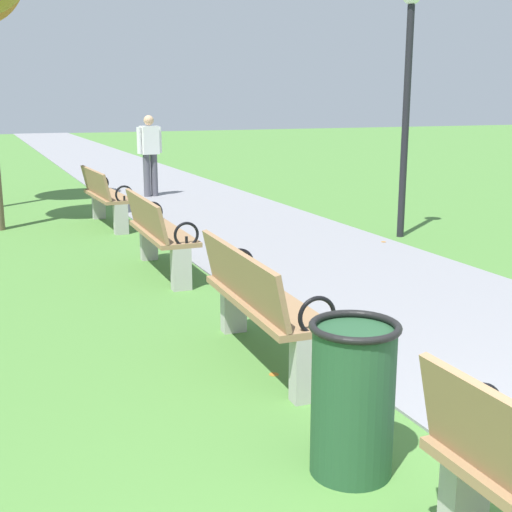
{
  "coord_description": "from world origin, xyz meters",
  "views": [
    {
      "loc": [
        -2.4,
        -1.33,
        1.96
      ],
      "look_at": [
        -0.05,
        4.27,
        0.55
      ],
      "focal_mm": 47.65,
      "sensor_mm": 36.0,
      "label": 1
    }
  ],
  "objects_px": {
    "park_bench_4": "(105,196)",
    "trash_bin": "(353,398)",
    "park_bench_2": "(259,301)",
    "park_bench_3": "(158,232)",
    "lamp_post": "(408,73)",
    "pedestrian_walking": "(150,151)"
  },
  "relations": [
    {
      "from": "park_bench_4",
      "to": "trash_bin",
      "type": "bearing_deg",
      "value": -91.09
    },
    {
      "from": "trash_bin",
      "to": "park_bench_2",
      "type": "bearing_deg",
      "value": 84.79
    },
    {
      "from": "park_bench_3",
      "to": "trash_bin",
      "type": "xyz_separation_m",
      "value": [
        -0.15,
        -4.53,
        -0.06
      ]
    },
    {
      "from": "lamp_post",
      "to": "park_bench_3",
      "type": "bearing_deg",
      "value": -168.88
    },
    {
      "from": "pedestrian_walking",
      "to": "lamp_post",
      "type": "xyz_separation_m",
      "value": [
        2.34,
        -5.38,
        1.38
      ]
    },
    {
      "from": "pedestrian_walking",
      "to": "park_bench_2",
      "type": "bearing_deg",
      "value": -99.15
    },
    {
      "from": "park_bench_4",
      "to": "pedestrian_walking",
      "type": "distance_m",
      "value": 3.27
    },
    {
      "from": "park_bench_4",
      "to": "park_bench_3",
      "type": "bearing_deg",
      "value": -90.0
    },
    {
      "from": "park_bench_3",
      "to": "pedestrian_walking",
      "type": "bearing_deg",
      "value": 76.64
    },
    {
      "from": "park_bench_4",
      "to": "lamp_post",
      "type": "xyz_separation_m",
      "value": [
        3.79,
        -2.49,
        1.82
      ]
    },
    {
      "from": "lamp_post",
      "to": "trash_bin",
      "type": "bearing_deg",
      "value": -126.77
    },
    {
      "from": "park_bench_3",
      "to": "lamp_post",
      "type": "relative_size",
      "value": 0.46
    },
    {
      "from": "park_bench_3",
      "to": "lamp_post",
      "type": "xyz_separation_m",
      "value": [
        3.79,
        0.75,
        1.82
      ]
    },
    {
      "from": "park_bench_2",
      "to": "lamp_post",
      "type": "height_order",
      "value": "lamp_post"
    },
    {
      "from": "trash_bin",
      "to": "lamp_post",
      "type": "xyz_separation_m",
      "value": [
        3.94,
        5.27,
        1.88
      ]
    },
    {
      "from": "lamp_post",
      "to": "pedestrian_walking",
      "type": "bearing_deg",
      "value": 113.46
    },
    {
      "from": "park_bench_4",
      "to": "trash_bin",
      "type": "relative_size",
      "value": 1.93
    },
    {
      "from": "park_bench_2",
      "to": "trash_bin",
      "type": "height_order",
      "value": "park_bench_2"
    },
    {
      "from": "park_bench_2",
      "to": "park_bench_3",
      "type": "distance_m",
      "value": 2.91
    },
    {
      "from": "park_bench_3",
      "to": "pedestrian_walking",
      "type": "distance_m",
      "value": 6.32
    },
    {
      "from": "park_bench_4",
      "to": "park_bench_2",
      "type": "bearing_deg",
      "value": -90.0
    },
    {
      "from": "park_bench_2",
      "to": "lamp_post",
      "type": "relative_size",
      "value": 0.46
    }
  ]
}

